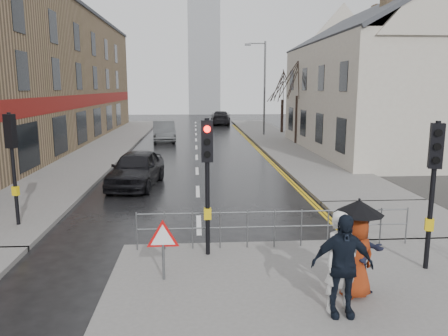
{
  "coord_description": "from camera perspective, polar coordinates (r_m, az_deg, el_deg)",
  "views": [
    {
      "loc": [
        -0.09,
        -10.17,
        4.26
      ],
      "look_at": [
        0.82,
        3.46,
        1.73
      ],
      "focal_mm": 35.0,
      "sensor_mm": 36.0,
      "label": 1
    }
  ],
  "objects": [
    {
      "name": "ground",
      "position": [
        11.02,
        -3.14,
        -12.23
      ],
      "size": [
        120.0,
        120.0,
        0.0
      ],
      "primitive_type": "plane",
      "color": "black",
      "rests_on": "ground"
    },
    {
      "name": "near_pavement",
      "position": [
        8.46,
        19.35,
        -19.81
      ],
      "size": [
        10.0,
        9.0,
        0.14
      ],
      "primitive_type": "cube",
      "color": "#605E5B",
      "rests_on": "ground"
    },
    {
      "name": "left_pavement",
      "position": [
        34.04,
        -14.68,
        3.09
      ],
      "size": [
        4.0,
        44.0,
        0.14
      ],
      "primitive_type": "cube",
      "color": "#605E5B",
      "rests_on": "ground"
    },
    {
      "name": "right_pavement",
      "position": [
        36.02,
        6.75,
        3.75
      ],
      "size": [
        4.0,
        40.0,
        0.14
      ],
      "primitive_type": "cube",
      "color": "#605E5B",
      "rests_on": "ground"
    },
    {
      "name": "pavement_bridge_right",
      "position": [
        15.31,
        21.97,
        -6.16
      ],
      "size": [
        4.0,
        4.2,
        0.14
      ],
      "primitive_type": "cube",
      "color": "#605E5B",
      "rests_on": "ground"
    },
    {
      "name": "building_left_terrace",
      "position": [
        34.31,
        -24.61,
        10.81
      ],
      "size": [
        8.0,
        42.0,
        10.0
      ],
      "primitive_type": "cube",
      "color": "#8B6E50",
      "rests_on": "ground"
    },
    {
      "name": "building_right_cream",
      "position": [
        30.66,
        19.76,
        10.87
      ],
      "size": [
        9.0,
        16.4,
        10.1
      ],
      "color": "beige",
      "rests_on": "ground"
    },
    {
      "name": "church_tower",
      "position": [
        72.34,
        -2.64,
        14.24
      ],
      "size": [
        5.0,
        5.0,
        18.0
      ],
      "primitive_type": "cube",
      "color": "gray",
      "rests_on": "ground"
    },
    {
      "name": "traffic_signal_near_left",
      "position": [
        10.52,
        -2.2,
        0.65
      ],
      "size": [
        0.28,
        0.27,
        3.4
      ],
      "color": "black",
      "rests_on": "near_pavement"
    },
    {
      "name": "traffic_signal_near_right",
      "position": [
        10.73,
        25.76,
        -0.2
      ],
      "size": [
        0.34,
        0.33,
        3.4
      ],
      "color": "black",
      "rests_on": "near_pavement"
    },
    {
      "name": "traffic_signal_far_left",
      "position": [
        14.35,
        -25.96,
        2.24
      ],
      "size": [
        0.34,
        0.33,
        3.4
      ],
      "color": "black",
      "rests_on": "left_pavement"
    },
    {
      "name": "guard_railing_front",
      "position": [
        11.47,
        6.63,
        -6.8
      ],
      "size": [
        7.14,
        0.04,
        1.0
      ],
      "color": "#595B5E",
      "rests_on": "near_pavement"
    },
    {
      "name": "warning_sign",
      "position": [
        9.55,
        -7.98,
        -9.29
      ],
      "size": [
        0.8,
        0.07,
        1.35
      ],
      "color": "#595B5E",
      "rests_on": "near_pavement"
    },
    {
      "name": "street_lamp",
      "position": [
        38.63,
        5.07,
        11.12
      ],
      "size": [
        1.83,
        0.25,
        8.0
      ],
      "color": "#595B5E",
      "rests_on": "right_pavement"
    },
    {
      "name": "tree_near",
      "position": [
        33.06,
        9.65,
        11.88
      ],
      "size": [
        2.4,
        2.4,
        6.58
      ],
      "color": "black",
      "rests_on": "right_pavement"
    },
    {
      "name": "tree_far",
      "position": [
        40.97,
        7.69,
        10.64
      ],
      "size": [
        2.4,
        2.4,
        5.64
      ],
      "color": "black",
      "rests_on": "right_pavement"
    },
    {
      "name": "pedestrian_a",
      "position": [
        8.48,
        15.03,
        -11.79
      ],
      "size": [
        0.8,
        0.65,
        1.91
      ],
      "primitive_type": "imported",
      "rotation": [
        0.0,
        0.0,
        0.32
      ],
      "color": "silver",
      "rests_on": "near_pavement"
    },
    {
      "name": "pedestrian_b",
      "position": [
        9.28,
        17.65,
        -10.45
      ],
      "size": [
        0.91,
        0.74,
        1.75
      ],
      "primitive_type": "imported",
      "rotation": [
        0.0,
        0.0,
        0.09
      ],
      "color": "black",
      "rests_on": "near_pavement"
    },
    {
      "name": "pedestrian_with_umbrella",
      "position": [
        9.04,
        16.96,
        -9.47
      ],
      "size": [
        0.96,
        0.96,
        1.99
      ],
      "color": "maroon",
      "rests_on": "near_pavement"
    },
    {
      "name": "pedestrian_d",
      "position": [
        8.33,
        15.19,
        -12.17
      ],
      "size": [
        1.15,
        0.55,
        1.91
      ],
      "primitive_type": "imported",
      "rotation": [
        0.0,
        0.0,
        -0.07
      ],
      "color": "black",
      "rests_on": "near_pavement"
    },
    {
      "name": "car_parked",
      "position": [
        19.29,
        -11.38,
        -0.09
      ],
      "size": [
        2.39,
        4.78,
        1.56
      ],
      "primitive_type": "imported",
      "rotation": [
        0.0,
        0.0,
        -0.12
      ],
      "color": "black",
      "rests_on": "ground"
    },
    {
      "name": "car_mid",
      "position": [
        35.29,
        -7.86,
        4.78
      ],
      "size": [
        2.18,
        5.03,
        1.61
      ],
      "primitive_type": "imported",
      "rotation": [
        0.0,
        0.0,
        0.1
      ],
      "color": "#414446",
      "rests_on": "ground"
    },
    {
      "name": "car_far",
      "position": [
        50.8,
        -0.44,
        6.58
      ],
      "size": [
        2.53,
        5.54,
        1.57
      ],
      "primitive_type": "imported",
      "rotation": [
        0.0,
        0.0,
        3.08
      ],
      "color": "black",
      "rests_on": "ground"
    }
  ]
}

